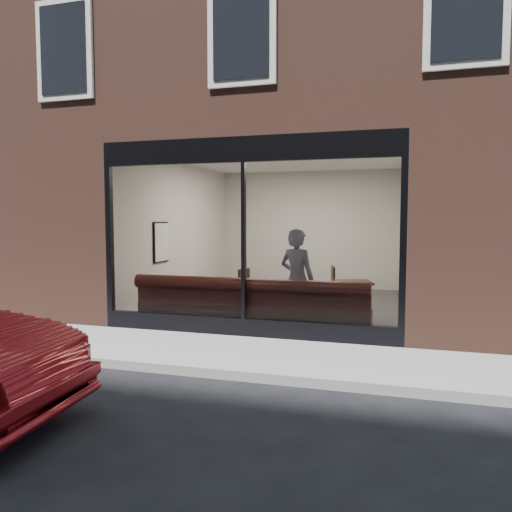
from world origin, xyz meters
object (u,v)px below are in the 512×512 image
(cafe_chair_right, at_px, (323,301))
(person, at_px, (297,279))
(banquette, at_px, (251,318))
(cafe_table_right, at_px, (353,282))
(cafe_chair_left, at_px, (236,304))
(cafe_table_left, at_px, (225,281))

(cafe_chair_right, bearing_deg, person, 69.28)
(banquette, xyz_separation_m, cafe_table_right, (1.58, 1.25, 0.52))
(person, xyz_separation_m, cafe_chair_left, (-1.37, 0.78, -0.63))
(person, distance_m, cafe_table_right, 1.27)
(person, bearing_deg, cafe_chair_right, -77.54)
(person, xyz_separation_m, cafe_table_left, (-1.49, 0.49, -0.13))
(cafe_chair_left, bearing_deg, cafe_chair_right, -136.36)
(banquette, relative_size, cafe_chair_left, 10.82)
(cafe_table_left, height_order, cafe_chair_right, cafe_table_left)
(cafe_chair_left, bearing_deg, cafe_table_right, -162.17)
(cafe_table_left, xyz_separation_m, cafe_chair_left, (0.12, 0.29, -0.50))
(banquette, height_order, cafe_chair_left, banquette)
(banquette, height_order, person, person)
(person, height_order, cafe_table_left, person)
(cafe_table_left, height_order, cafe_chair_left, cafe_table_left)
(cafe_table_left, relative_size, cafe_chair_right, 1.54)
(cafe_chair_right, bearing_deg, cafe_table_right, 117.79)
(person, relative_size, cafe_table_right, 2.73)
(person, distance_m, cafe_chair_right, 1.80)
(cafe_table_left, bearing_deg, cafe_chair_left, 68.46)
(cafe_chair_right, bearing_deg, cafe_table_left, 21.03)
(banquette, bearing_deg, person, 23.61)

